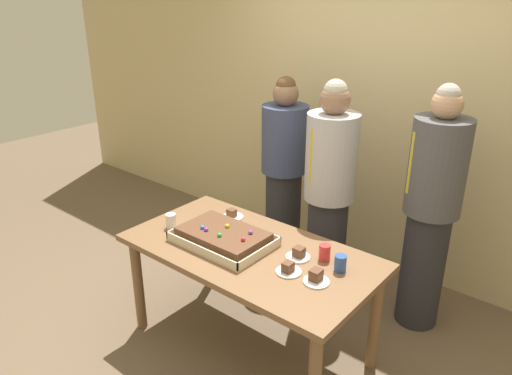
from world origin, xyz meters
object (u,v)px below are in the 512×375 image
Objects in this scene: party_table at (250,262)px; drink_cup_nearest at (340,263)px; person_serving_front at (284,173)px; plated_slice_far_left at (316,278)px; person_green_shirt_behind at (329,193)px; drink_cup_middle at (325,252)px; person_striped_tie_right at (431,210)px; plated_slice_near_left at (288,269)px; plated_slice_near_right at (298,255)px; sheet_cake at (223,237)px; drink_cup_far_end at (171,221)px; plated_slice_far_right at (232,215)px.

party_table is 16.16× the size of drink_cup_nearest.
person_serving_front is at bearing 139.94° from drink_cup_nearest.
plated_slice_far_left is 0.09× the size of person_green_shirt_behind.
drink_cup_middle is 0.06× the size of person_striped_tie_right.
plated_slice_near_left is 0.18m from plated_slice_near_right.
plated_slice_near_right is at bearing 33.52° from person_green_shirt_behind.
plated_slice_far_left is (0.23, -0.15, 0.00)m from plated_slice_near_right.
plated_slice_near_right is at bearing 17.94° from sheet_cake.
drink_cup_far_end is 0.06× the size of person_green_shirt_behind.
plated_slice_near_right is at bearing -148.49° from drink_cup_middle.
person_striped_tie_right reaches higher than drink_cup_nearest.
person_striped_tie_right is (0.69, 0.16, 0.01)m from person_green_shirt_behind.
party_table is at bearing 4.63° from person_striped_tie_right.
person_striped_tie_right is at bearing 68.80° from plated_slice_near_left.
person_green_shirt_behind is at bearing 85.44° from party_table.
sheet_cake is 0.77m from drink_cup_nearest.
sheet_cake reaches higher than plated_slice_near_right.
plated_slice_near_left is 0.09× the size of person_striped_tie_right.
person_serving_front is (-1.07, 0.90, 0.04)m from drink_cup_nearest.
drink_cup_nearest is at bearing 6.88° from plated_slice_near_right.
drink_cup_nearest is 0.06× the size of person_serving_front.
plated_slice_near_left is at bearing -172.71° from plated_slice_far_left.
person_serving_front is (-1.02, 1.08, 0.06)m from plated_slice_far_left.
plated_slice_near_right is 1.50× the size of drink_cup_nearest.
party_table is at bearing 168.92° from plated_slice_near_left.
drink_cup_far_end is at bearing -163.65° from drink_cup_middle.
drink_cup_nearest reaches higher than plated_slice_far_right.
sheet_cake reaches higher than drink_cup_middle.
sheet_cake is 6.17× the size of drink_cup_middle.
person_striped_tie_right is (0.41, 1.06, 0.12)m from plated_slice_near_left.
drink_cup_middle is 0.06× the size of person_green_shirt_behind.
person_striped_tie_right reaches higher than person_serving_front.
party_table is at bearing 174.98° from plated_slice_far_left.
drink_cup_middle is at bearing -5.43° from plated_slice_far_right.
drink_cup_nearest reaches higher than plated_slice_near_right.
party_table is at bearing -34.52° from plated_slice_far_right.
plated_slice_near_right is 0.09× the size of person_striped_tie_right.
person_striped_tie_right reaches higher than drink_cup_middle.
drink_cup_far_end is at bearing -8.81° from person_striped_tie_right.
plated_slice_far_left reaches higher than plated_slice_near_left.
drink_cup_nearest is 0.88m from person_striped_tie_right.
plated_slice_near_left is 0.27m from drink_cup_middle.
person_green_shirt_behind reaches higher than sheet_cake.
person_striped_tie_right is at bearing 39.09° from drink_cup_far_end.
plated_slice_near_left is 1.50× the size of drink_cup_nearest.
person_serving_front is (-0.85, 1.10, 0.06)m from plated_slice_near_left.
party_table is 0.99× the size of person_serving_front.
plated_slice_far_left is 1.49m from person_serving_front.
plated_slice_far_right is (-0.73, 0.33, -0.00)m from plated_slice_near_left.
party_table is at bearing 9.34° from person_serving_front.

